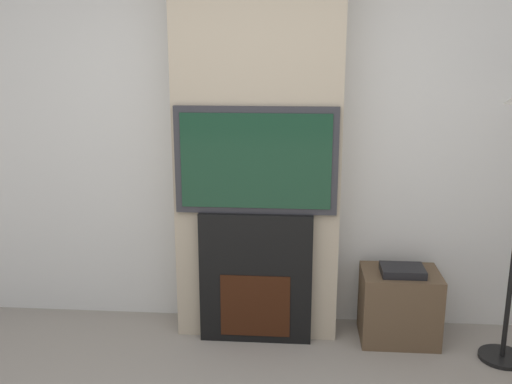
# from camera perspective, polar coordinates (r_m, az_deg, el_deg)

# --- Properties ---
(wall_back) EXTENTS (6.00, 0.06, 2.70)m
(wall_back) POSITION_cam_1_polar(r_m,az_deg,el_deg) (3.81, 0.40, 6.40)
(wall_back) COLOR silver
(wall_back) RESTS_ON ground_plane
(chimney_breast) EXTENTS (1.05, 0.31, 2.70)m
(chimney_breast) POSITION_cam_1_polar(r_m,az_deg,el_deg) (3.63, 0.19, 6.01)
(chimney_breast) COLOR tan
(chimney_breast) RESTS_ON ground_plane
(fireplace) EXTENTS (0.72, 0.15, 0.86)m
(fireplace) POSITION_cam_1_polar(r_m,az_deg,el_deg) (3.72, -0.00, -8.51)
(fireplace) COLOR black
(fireplace) RESTS_ON ground_plane
(television) EXTENTS (1.00, 0.07, 0.67)m
(television) POSITION_cam_1_polar(r_m,az_deg,el_deg) (3.50, -0.00, 3.16)
(television) COLOR #2D2D33
(television) RESTS_ON fireplace
(media_stand) EXTENTS (0.49, 0.37, 0.52)m
(media_stand) POSITION_cam_1_polar(r_m,az_deg,el_deg) (3.90, 14.12, -10.85)
(media_stand) COLOR brown
(media_stand) RESTS_ON ground_plane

